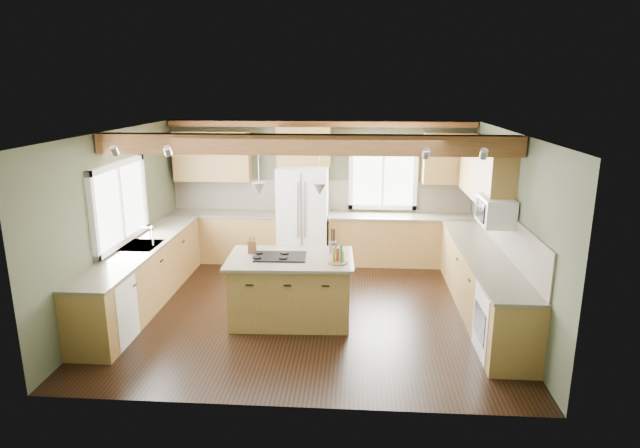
{
  "coord_description": "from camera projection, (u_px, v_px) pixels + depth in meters",
  "views": [
    {
      "loc": [
        0.68,
        -7.32,
        3.23
      ],
      "look_at": [
        0.14,
        0.3,
        1.23
      ],
      "focal_mm": 30.0,
      "sensor_mm": 36.0,
      "label": 1
    }
  ],
  "objects": [
    {
      "name": "sink",
      "position": [
        142.0,
        246.0,
        7.92
      ],
      "size": [
        0.5,
        0.65,
        0.03
      ],
      "primitive_type": "cube",
      "color": "#262628",
      "rests_on": "counter_left"
    },
    {
      "name": "pendant_left",
      "position": [
        259.0,
        189.0,
        7.13
      ],
      "size": [
        0.18,
        0.18,
        0.16
      ],
      "primitive_type": "cone",
      "rotation": [
        3.14,
        0.0,
        0.0
      ],
      "color": "#B2B2B7",
      "rests_on": "ceiling"
    },
    {
      "name": "pendant_right",
      "position": [
        320.0,
        189.0,
        7.1
      ],
      "size": [
        0.18,
        0.18,
        0.16
      ],
      "primitive_type": "cone",
      "rotation": [
        3.14,
        0.0,
        0.0
      ],
      "color": "#B2B2B7",
      "rests_on": "ceiling"
    },
    {
      "name": "bottle_tray",
      "position": [
        338.0,
        254.0,
        7.1
      ],
      "size": [
        0.32,
        0.32,
        0.24
      ],
      "primitive_type": null,
      "rotation": [
        0.0,
        0.0,
        0.22
      ],
      "color": "brown",
      "rests_on": "island_top"
    },
    {
      "name": "base_cab_left",
      "position": [
        144.0,
        276.0,
        8.04
      ],
      "size": [
        0.6,
        3.7,
        0.88
      ],
      "primitive_type": "cube",
      "color": "brown",
      "rests_on": "floor"
    },
    {
      "name": "counter_back_right",
      "position": [
        401.0,
        216.0,
        9.73
      ],
      "size": [
        2.66,
        0.64,
        0.04
      ],
      "primitive_type": "cube",
      "color": "brown",
      "rests_on": "base_cab_back_right"
    },
    {
      "name": "upper_cab_right",
      "position": [
        486.0,
        171.0,
        8.13
      ],
      "size": [
        0.35,
        2.2,
        0.9
      ],
      "primitive_type": "cube",
      "color": "brown",
      "rests_on": "wall_right"
    },
    {
      "name": "microwave",
      "position": [
        496.0,
        211.0,
        7.32
      ],
      "size": [
        0.4,
        0.7,
        0.38
      ],
      "primitive_type": "cube",
      "color": "white",
      "rests_on": "wall_right"
    },
    {
      "name": "backsplash_right",
      "position": [
        507.0,
        233.0,
        7.48
      ],
      "size": [
        0.03,
        3.7,
        0.58
      ],
      "primitive_type": "cube",
      "color": "brown",
      "rests_on": "wall_right"
    },
    {
      "name": "counter_right",
      "position": [
        484.0,
        254.0,
        7.58
      ],
      "size": [
        0.64,
        3.74,
        0.04
      ],
      "primitive_type": "cube",
      "color": "brown",
      "rests_on": "base_cab_right"
    },
    {
      "name": "counter_back_left",
      "position": [
        224.0,
        213.0,
        9.95
      ],
      "size": [
        2.06,
        0.64,
        0.04
      ],
      "primitive_type": "cube",
      "color": "brown",
      "rests_on": "base_cab_back_left"
    },
    {
      "name": "base_cab_back_left",
      "position": [
        225.0,
        237.0,
        10.06
      ],
      "size": [
        2.02,
        0.6,
        0.88
      ],
      "primitive_type": "cube",
      "color": "brown",
      "rests_on": "floor"
    },
    {
      "name": "upper_cab_back_left",
      "position": [
        212.0,
        156.0,
        9.82
      ],
      "size": [
        1.4,
        0.35,
        0.9
      ],
      "primitive_type": "cube",
      "color": "brown",
      "rests_on": "wall_back"
    },
    {
      "name": "dishwasher",
      "position": [
        105.0,
        312.0,
        6.79
      ],
      "size": [
        0.6,
        0.6,
        0.84
      ],
      "primitive_type": "cube",
      "color": "white",
      "rests_on": "floor"
    },
    {
      "name": "wall_right",
      "position": [
        510.0,
        228.0,
        7.41
      ],
      "size": [
        0.0,
        5.0,
        5.0
      ],
      "primitive_type": "plane",
      "rotation": [
        1.57,
        0.0,
        -1.57
      ],
      "color": "#424A35",
      "rests_on": "ground"
    },
    {
      "name": "island",
      "position": [
        291.0,
        290.0,
        7.48
      ],
      "size": [
        1.66,
        1.05,
        0.88
      ],
      "primitive_type": "cube",
      "rotation": [
        0.0,
        0.0,
        0.04
      ],
      "color": "olive",
      "rests_on": "floor"
    },
    {
      "name": "utensil_crock",
      "position": [
        333.0,
        247.0,
        7.57
      ],
      "size": [
        0.12,
        0.12,
        0.15
      ],
      "primitive_type": "cylinder",
      "rotation": [
        0.0,
        0.0,
        -0.05
      ],
      "color": "#3C3530",
      "rests_on": "island_top"
    },
    {
      "name": "wall_left",
      "position": [
        118.0,
        221.0,
        7.79
      ],
      "size": [
        0.0,
        5.0,
        5.0
      ],
      "primitive_type": "plane",
      "rotation": [
        1.57,
        0.0,
        1.57
      ],
      "color": "#424A35",
      "rests_on": "ground"
    },
    {
      "name": "knife_block",
      "position": [
        252.0,
        247.0,
        7.51
      ],
      "size": [
        0.12,
        0.09,
        0.19
      ],
      "primitive_type": "cube",
      "rotation": [
        0.0,
        0.0,
        0.02
      ],
      "color": "brown",
      "rests_on": "island_top"
    },
    {
      "name": "floor",
      "position": [
        309.0,
        309.0,
        7.93
      ],
      "size": [
        5.6,
        5.6,
        0.0
      ],
      "primitive_type": "plane",
      "color": "black",
      "rests_on": "ground"
    },
    {
      "name": "upper_cab_back_corner",
      "position": [
        449.0,
        158.0,
        9.53
      ],
      "size": [
        0.9,
        0.35,
        0.9
      ],
      "primitive_type": "cube",
      "color": "brown",
      "rests_on": "wall_back"
    },
    {
      "name": "base_cab_right",
      "position": [
        482.0,
        284.0,
        7.7
      ],
      "size": [
        0.6,
        3.7,
        0.88
      ],
      "primitive_type": "cube",
      "color": "brown",
      "rests_on": "floor"
    },
    {
      "name": "refrigerator",
      "position": [
        303.0,
        216.0,
        9.77
      ],
      "size": [
        0.9,
        0.74,
        1.8
      ],
      "primitive_type": "cube",
      "color": "white",
      "rests_on": "floor"
    },
    {
      "name": "ceiling_beam",
      "position": [
        306.0,
        144.0,
        6.95
      ],
      "size": [
        5.55,
        0.26,
        0.26
      ],
      "primitive_type": "cube",
      "color": "#502D17",
      "rests_on": "ceiling"
    },
    {
      "name": "wall_back",
      "position": [
        321.0,
        191.0,
        10.01
      ],
      "size": [
        5.6,
        0.0,
        5.6
      ],
      "primitive_type": "plane",
      "rotation": [
        1.57,
        0.0,
        0.0
      ],
      "color": "#424A35",
      "rests_on": "ground"
    },
    {
      "name": "window_back",
      "position": [
        383.0,
        178.0,
        9.85
      ],
      "size": [
        1.1,
        0.04,
        1.0
      ],
      "primitive_type": "cube",
      "color": "white",
      "rests_on": "wall_back"
    },
    {
      "name": "oven",
      "position": [
        505.0,
        324.0,
        6.45
      ],
      "size": [
        0.6,
        0.72,
        0.84
      ],
      "primitive_type": "cube",
      "color": "white",
      "rests_on": "floor"
    },
    {
      "name": "counter_left",
      "position": [
        142.0,
        246.0,
        7.92
      ],
      "size": [
        0.64,
        3.74,
        0.04
      ],
      "primitive_type": "cube",
      "color": "brown",
      "rests_on": "base_cab_left"
    },
    {
      "name": "soffit_trim",
      "position": [
        321.0,
        124.0,
        9.6
      ],
      "size": [
        5.55,
        0.2,
        0.1
      ],
      "primitive_type": "cube",
      "color": "#502D17",
      "rests_on": "ceiling"
    },
    {
      "name": "base_cab_back_right",
      "position": [
        400.0,
        241.0,
        9.84
      ],
      "size": [
        2.62,
        0.6,
        0.88
      ],
      "primitive_type": "cube",
      "color": "brown",
      "rests_on": "floor"
    },
    {
      "name": "window_left",
      "position": [
        119.0,
        203.0,
        7.78
      ],
      "size": [
        0.04,
        1.6,
        1.05
      ],
      "primitive_type": "cube",
      "color": "white",
      "rests_on": "wall_left"
    },
    {
      "name": "upper_cab_over_fridge",
      "position": [
        304.0,
        146.0,
        9.65
      ],
      "size": [
        0.96,
        0.35,
        0.7
      ],
      "primitive_type": "cube",
      "color": "brown",
      "rests_on": "wall_back"
    },
    {
      "name": "cooktop",
      "position": [
        281.0,
        257.0,
        7.36
      ],
      "size": [
        0.72,
        0.5,
        0.02
      ],
      "primitive_type": "cube",
      "rotation": [
        0.0,
        0.0,
        0.04
      ],
      "color": "black",
      "rests_on": "island_top"
    },
    {
      "name": "faucet",
      "position": [
        153.0,
        237.0,
        7.87
      ],
      "size": [
        0.02,
        0.02,
        0.28
      ],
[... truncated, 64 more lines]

